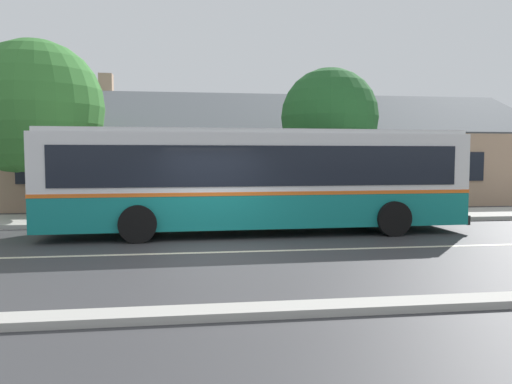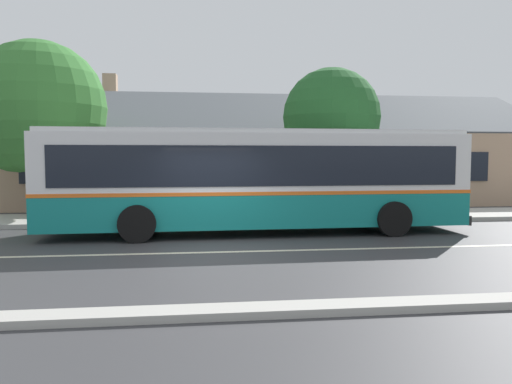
{
  "view_description": "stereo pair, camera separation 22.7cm",
  "coord_description": "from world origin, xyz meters",
  "px_view_note": "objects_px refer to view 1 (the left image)",
  "views": [
    {
      "loc": [
        -0.68,
        -11.66,
        2.26
      ],
      "look_at": [
        1.37,
        2.96,
        1.21
      ],
      "focal_mm": 35.0,
      "sensor_mm": 36.0,
      "label": 1
    },
    {
      "loc": [
        -0.45,
        -11.69,
        2.26
      ],
      "look_at": [
        1.37,
        2.96,
        1.21
      ],
      "focal_mm": 35.0,
      "sensor_mm": 36.0,
      "label": 2
    }
  ],
  "objects_px": {
    "street_tree_secondary": "(31,112)",
    "bench_by_building": "(90,206)",
    "street_tree_primary": "(327,121)",
    "transit_bus": "(256,178)"
  },
  "relations": [
    {
      "from": "street_tree_primary",
      "to": "street_tree_secondary",
      "type": "bearing_deg",
      "value": 179.0
    },
    {
      "from": "transit_bus",
      "to": "bench_by_building",
      "type": "xyz_separation_m",
      "value": [
        -5.33,
        3.04,
        -1.07
      ]
    },
    {
      "from": "transit_bus",
      "to": "bench_by_building",
      "type": "bearing_deg",
      "value": 150.27
    },
    {
      "from": "street_tree_secondary",
      "to": "street_tree_primary",
      "type": "bearing_deg",
      "value": -1.0
    },
    {
      "from": "bench_by_building",
      "to": "street_tree_primary",
      "type": "height_order",
      "value": "street_tree_primary"
    },
    {
      "from": "bench_by_building",
      "to": "street_tree_secondary",
      "type": "xyz_separation_m",
      "value": [
        -2.18,
        1.23,
        3.28
      ]
    },
    {
      "from": "street_tree_secondary",
      "to": "bench_by_building",
      "type": "bearing_deg",
      "value": -29.44
    },
    {
      "from": "bench_by_building",
      "to": "street_tree_secondary",
      "type": "relative_size",
      "value": 0.27
    },
    {
      "from": "transit_bus",
      "to": "street_tree_secondary",
      "type": "relative_size",
      "value": 1.92
    },
    {
      "from": "street_tree_secondary",
      "to": "transit_bus",
      "type": "bearing_deg",
      "value": -29.65
    }
  ]
}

